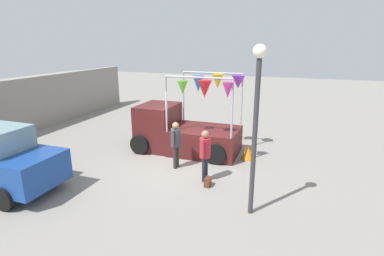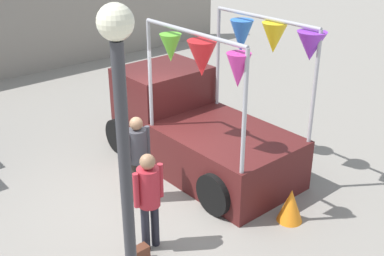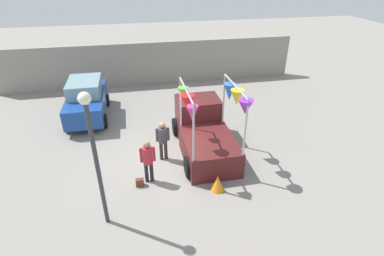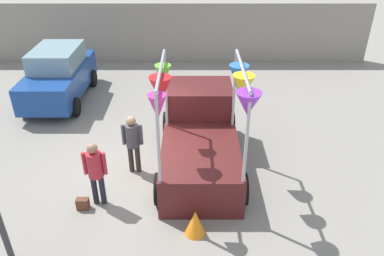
{
  "view_description": "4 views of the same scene",
  "coord_description": "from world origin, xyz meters",
  "px_view_note": "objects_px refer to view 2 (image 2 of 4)",
  "views": [
    {
      "loc": [
        -9.23,
        -3.73,
        4.2
      ],
      "look_at": [
        0.67,
        -0.2,
        1.19
      ],
      "focal_mm": 28.0,
      "sensor_mm": 36.0,
      "label": 1
    },
    {
      "loc": [
        -4.42,
        -6.28,
        4.88
      ],
      "look_at": [
        0.63,
        -0.35,
        1.29
      ],
      "focal_mm": 45.0,
      "sensor_mm": 36.0,
      "label": 2
    },
    {
      "loc": [
        -1.15,
        -9.71,
        6.84
      ],
      "look_at": [
        0.74,
        -0.46,
        1.55
      ],
      "focal_mm": 28.0,
      "sensor_mm": 36.0,
      "label": 3
    },
    {
      "loc": [
        1.2,
        -7.94,
        5.91
      ],
      "look_at": [
        1.2,
        -0.33,
        1.52
      ],
      "focal_mm": 35.0,
      "sensor_mm": 36.0,
      "label": 4
    }
  ],
  "objects_px": {
    "person_vendor": "(138,151)",
    "street_lamp": "(125,162)",
    "handbag": "(140,255)",
    "person_customer": "(149,193)",
    "vendor_truck": "(193,122)",
    "folded_kite_bundle_tangerine": "(291,205)"
  },
  "relations": [
    {
      "from": "person_vendor",
      "to": "street_lamp",
      "type": "xyz_separation_m",
      "value": [
        -2.05,
        -2.9,
        1.72
      ]
    },
    {
      "from": "person_vendor",
      "to": "street_lamp",
      "type": "height_order",
      "value": "street_lamp"
    },
    {
      "from": "handbag",
      "to": "street_lamp",
      "type": "height_order",
      "value": "street_lamp"
    },
    {
      "from": "street_lamp",
      "to": "person_customer",
      "type": "bearing_deg",
      "value": 49.96
    },
    {
      "from": "handbag",
      "to": "street_lamp",
      "type": "xyz_separation_m",
      "value": [
        -1.04,
        -1.45,
        2.56
      ]
    },
    {
      "from": "vendor_truck",
      "to": "handbag",
      "type": "xyz_separation_m",
      "value": [
        -2.71,
        -1.94,
        -0.74
      ]
    },
    {
      "from": "person_customer",
      "to": "vendor_truck",
      "type": "bearing_deg",
      "value": 36.41
    },
    {
      "from": "vendor_truck",
      "to": "person_vendor",
      "type": "relative_size",
      "value": 2.5
    },
    {
      "from": "handbag",
      "to": "person_vendor",
      "type": "bearing_deg",
      "value": 55.22
    },
    {
      "from": "person_customer",
      "to": "person_vendor",
      "type": "relative_size",
      "value": 1.01
    },
    {
      "from": "handbag",
      "to": "folded_kite_bundle_tangerine",
      "type": "distance_m",
      "value": 2.68
    },
    {
      "from": "person_vendor",
      "to": "street_lamp",
      "type": "relative_size",
      "value": 0.39
    },
    {
      "from": "vendor_truck",
      "to": "person_customer",
      "type": "relative_size",
      "value": 2.47
    },
    {
      "from": "person_vendor",
      "to": "vendor_truck",
      "type": "bearing_deg",
      "value": 16.09
    },
    {
      "from": "person_vendor",
      "to": "street_lamp",
      "type": "bearing_deg",
      "value": -125.18
    },
    {
      "from": "vendor_truck",
      "to": "person_customer",
      "type": "distance_m",
      "value": 2.94
    },
    {
      "from": "folded_kite_bundle_tangerine",
      "to": "vendor_truck",
      "type": "bearing_deg",
      "value": 86.91
    },
    {
      "from": "person_vendor",
      "to": "folded_kite_bundle_tangerine",
      "type": "relative_size",
      "value": 2.71
    },
    {
      "from": "person_vendor",
      "to": "handbag",
      "type": "distance_m",
      "value": 1.96
    },
    {
      "from": "handbag",
      "to": "folded_kite_bundle_tangerine",
      "type": "bearing_deg",
      "value": -16.53
    },
    {
      "from": "vendor_truck",
      "to": "folded_kite_bundle_tangerine",
      "type": "distance_m",
      "value": 2.77
    },
    {
      "from": "vendor_truck",
      "to": "handbag",
      "type": "distance_m",
      "value": 3.42
    }
  ]
}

